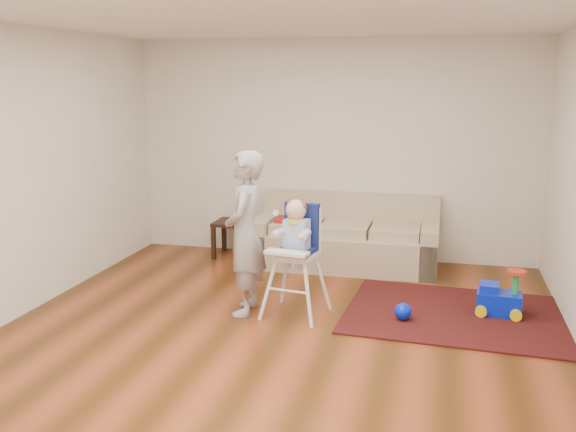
% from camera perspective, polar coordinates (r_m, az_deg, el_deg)
% --- Properties ---
extents(ground, '(5.50, 5.50, 0.00)m').
position_cam_1_polar(ground, '(5.69, -0.97, -10.73)').
color(ground, '#44240A').
rests_on(ground, ground).
extents(room_envelope, '(5.04, 5.52, 2.72)m').
position_cam_1_polar(room_envelope, '(5.77, 0.30, 8.79)').
color(room_envelope, beige).
rests_on(room_envelope, ground).
extents(sofa, '(2.16, 0.89, 0.83)m').
position_cam_1_polar(sofa, '(7.66, 5.15, -1.47)').
color(sofa, tan).
rests_on(sofa, ground).
extents(side_table, '(0.45, 0.45, 0.45)m').
position_cam_1_polar(side_table, '(8.16, -4.87, -2.02)').
color(side_table, black).
rests_on(side_table, ground).
extents(area_rug, '(2.23, 1.73, 0.02)m').
position_cam_1_polar(area_rug, '(6.39, 15.11, -8.48)').
color(area_rug, black).
rests_on(area_rug, ground).
extents(ride_on_toy, '(0.43, 0.33, 0.45)m').
position_cam_1_polar(ride_on_toy, '(6.42, 18.32, -6.38)').
color(ride_on_toy, '#0722E0').
rests_on(ride_on_toy, area_rug).
extents(toy_ball, '(0.16, 0.16, 0.16)m').
position_cam_1_polar(toy_ball, '(6.10, 10.20, -8.35)').
color(toy_ball, '#0722E0').
rests_on(toy_ball, area_rug).
extents(high_chair, '(0.60, 0.60, 1.13)m').
position_cam_1_polar(high_chair, '(6.04, 0.70, -3.92)').
color(high_chair, white).
rests_on(high_chair, ground).
extents(adult, '(0.43, 0.61, 1.56)m').
position_cam_1_polar(adult, '(6.05, -3.84, -1.56)').
color(adult, '#98999B').
rests_on(adult, ground).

